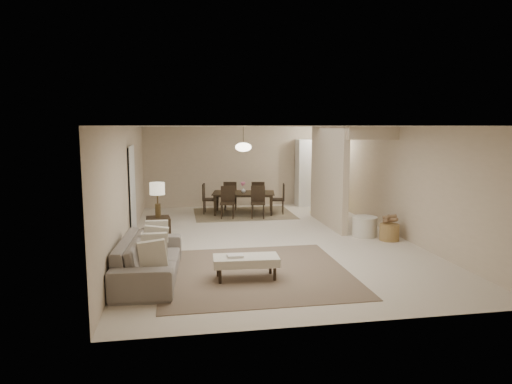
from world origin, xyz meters
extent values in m
plane|color=beige|center=(0.00, 0.00, 0.00)|extent=(9.00, 9.00, 0.00)
plane|color=white|center=(0.00, 0.00, 2.50)|extent=(9.00, 9.00, 0.00)
plane|color=#C0AD91|center=(0.00, 4.50, 1.25)|extent=(6.00, 0.00, 6.00)
plane|color=#C0AD91|center=(-3.00, 0.00, 1.25)|extent=(0.00, 9.00, 9.00)
plane|color=#C0AD91|center=(3.00, 0.00, 1.25)|extent=(0.00, 9.00, 9.00)
cube|color=#C0AD91|center=(1.80, 1.25, 1.25)|extent=(0.15, 2.50, 2.50)
cube|color=black|center=(-2.97, 0.60, 1.02)|extent=(0.04, 0.90, 2.04)
cube|color=silver|center=(2.35, 4.15, 1.05)|extent=(1.20, 0.55, 2.10)
cylinder|color=white|center=(2.30, 3.20, 2.46)|extent=(0.44, 0.44, 0.05)
cube|color=brown|center=(-0.68, -2.28, 0.01)|extent=(3.20, 3.20, 0.01)
imported|color=slate|center=(-2.45, -2.28, 0.34)|extent=(2.39, 1.06, 0.68)
cube|color=silver|center=(-0.88, -2.58, 0.31)|extent=(1.09, 0.54, 0.14)
cylinder|color=black|center=(-1.33, -2.76, 0.12)|extent=(0.05, 0.05, 0.24)
cylinder|color=black|center=(-0.44, -2.76, 0.12)|extent=(0.05, 0.05, 0.24)
cylinder|color=black|center=(-1.33, -2.41, 0.12)|extent=(0.05, 0.05, 0.24)
cylinder|color=black|center=(-0.44, -2.41, 0.12)|extent=(0.05, 0.05, 0.24)
cube|color=black|center=(-2.40, 0.17, 0.27)|extent=(0.55, 0.55, 0.54)
cylinder|color=#4B3A20|center=(-2.40, 0.17, 0.69)|extent=(0.12, 0.12, 0.30)
cylinder|color=#4B3A20|center=(-2.40, 0.17, 0.97)|extent=(0.03, 0.03, 0.26)
cylinder|color=beige|center=(-2.40, 0.17, 1.17)|extent=(0.32, 0.32, 0.26)
cylinder|color=silver|center=(2.23, -0.10, 0.22)|extent=(0.58, 0.58, 0.45)
cylinder|color=brown|center=(2.62, -0.56, 0.18)|extent=(0.47, 0.47, 0.37)
cube|color=brown|center=(-0.11, 3.07, 0.01)|extent=(2.80, 2.10, 0.01)
imported|color=black|center=(-0.11, 3.07, 0.31)|extent=(1.91, 1.28, 0.62)
imported|color=silver|center=(-0.11, 3.07, 0.69)|extent=(0.17, 0.17, 0.14)
cube|color=yellow|center=(2.31, 2.65, 0.01)|extent=(1.04, 0.70, 0.01)
cylinder|color=#4B3A20|center=(-0.11, 3.07, 2.25)|extent=(0.02, 0.02, 0.50)
ellipsoid|color=#FFEAC6|center=(-0.11, 3.07, 1.92)|extent=(0.46, 0.46, 0.25)
camera|label=1|loc=(-1.95, -9.75, 2.49)|focal=32.00mm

